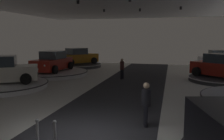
% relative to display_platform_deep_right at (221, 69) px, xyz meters
% --- Properties ---
extents(ground, '(24.00, 44.00, 0.06)m').
position_rel_display_platform_deep_right_xyz_m(ground, '(-7.32, -18.14, -0.16)').
color(ground, silver).
extents(display_platform_deep_right, '(5.26, 5.26, 0.25)m').
position_rel_display_platform_deep_right_xyz_m(display_platform_deep_right, '(0.00, 0.00, 0.00)').
color(display_platform_deep_right, silver).
rests_on(display_platform_deep_right, ground).
extents(display_car_deep_right, '(4.36, 2.54, 1.71)m').
position_rel_display_platform_deep_right_xyz_m(display_car_deep_right, '(-0.03, -0.00, 0.87)').
color(display_car_deep_right, silver).
rests_on(display_car_deep_right, display_platform_deep_right).
extents(display_platform_deep_left, '(5.08, 5.08, 0.34)m').
position_rel_display_platform_deep_right_xyz_m(display_platform_deep_left, '(-14.58, -1.09, 0.05)').
color(display_platform_deep_left, '#333338').
rests_on(display_platform_deep_left, ground).
extents(display_car_deep_left, '(3.93, 4.45, 1.71)m').
position_rel_display_platform_deep_right_xyz_m(display_car_deep_left, '(-14.60, -1.11, 0.97)').
color(display_car_deep_left, '#B77519').
rests_on(display_car_deep_left, display_platform_deep_left).
extents(display_platform_far_right, '(4.68, 4.68, 0.30)m').
position_rel_display_platform_deep_right_xyz_m(display_platform_far_right, '(-1.18, -6.47, 0.03)').
color(display_platform_far_right, '#333338').
rests_on(display_platform_far_right, ground).
extents(display_car_far_right, '(4.39, 4.05, 1.71)m').
position_rel_display_platform_deep_right_xyz_m(display_car_far_right, '(-1.21, -6.45, 0.92)').
color(display_car_far_right, maroon).
rests_on(display_car_far_right, display_platform_far_right).
extents(display_platform_mid_left, '(5.52, 5.52, 0.33)m').
position_rel_display_platform_deep_right_xyz_m(display_platform_mid_left, '(-14.99, -12.31, 0.04)').
color(display_platform_mid_left, silver).
rests_on(display_platform_mid_left, ground).
extents(display_car_mid_left, '(4.53, 3.72, 1.71)m').
position_rel_display_platform_deep_right_xyz_m(display_car_mid_left, '(-15.02, -12.33, 0.95)').
color(display_car_mid_left, silver).
rests_on(display_car_mid_left, display_platform_mid_left).
extents(display_platform_far_left, '(5.94, 5.94, 0.33)m').
position_rel_display_platform_deep_right_xyz_m(display_platform_far_left, '(-14.55, -6.76, 0.04)').
color(display_platform_far_left, silver).
rests_on(display_platform_far_left, ground).
extents(display_car_far_left, '(2.25, 4.26, 1.71)m').
position_rel_display_platform_deep_right_xyz_m(display_car_far_left, '(-14.55, -6.73, 0.95)').
color(display_car_far_left, maroon).
rests_on(display_car_far_left, display_platform_far_left).
extents(visitor_walking_near, '(0.32, 0.32, 1.59)m').
position_rel_display_platform_deep_right_xyz_m(visitor_walking_near, '(-5.58, -16.55, 0.77)').
color(visitor_walking_near, black).
rests_on(visitor_walking_near, ground).
extents(visitor_walking_far, '(0.32, 0.32, 1.59)m').
position_rel_display_platform_deep_right_xyz_m(visitor_walking_far, '(-8.37, -7.39, 0.77)').
color(visitor_walking_far, black).
rests_on(visitor_walking_far, ground).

